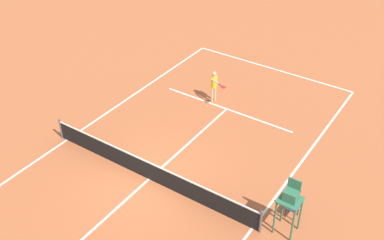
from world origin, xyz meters
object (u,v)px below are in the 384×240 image
(player_serving, at_px, (214,84))
(umpire_chair, at_px, (290,199))
(courtside_chair_mid, at_px, (294,205))
(tennis_ball, at_px, (206,106))

(player_serving, relative_size, umpire_chair, 0.74)
(umpire_chair, distance_m, courtside_chair_mid, 1.38)
(tennis_ball, height_order, umpire_chair, umpire_chair)
(player_serving, height_order, courtside_chair_mid, player_serving)
(tennis_ball, bearing_deg, umpire_chair, 141.94)
(courtside_chair_mid, bearing_deg, player_serving, -37.71)
(player_serving, xyz_separation_m, courtside_chair_mid, (-6.86, 5.31, -0.53))
(player_serving, distance_m, umpire_chair, 9.32)
(player_serving, bearing_deg, umpire_chair, 68.97)
(tennis_ball, relative_size, umpire_chair, 0.03)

